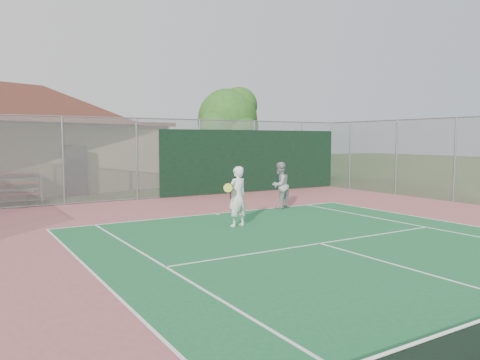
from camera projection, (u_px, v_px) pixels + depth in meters
name	position (u px, v px, depth m)	size (l,w,h in m)	color
back_fence	(202.00, 160.00, 21.57)	(20.08, 0.11, 3.53)	gray
side_fence_right	(396.00, 158.00, 21.87)	(0.08, 9.00, 3.50)	gray
clubhouse	(11.00, 127.00, 23.93)	(16.28, 12.45, 6.33)	tan
tree	(229.00, 121.00, 26.64)	(4.00, 3.79, 5.58)	#321E12
player_white_front	(237.00, 197.00, 13.86)	(1.02, 0.72, 1.79)	white
player_grey_back	(280.00, 186.00, 17.49)	(1.00, 0.88, 1.73)	#9C9EA1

